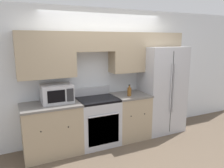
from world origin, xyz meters
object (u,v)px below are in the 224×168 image
Objects in this scene: microwave at (57,93)px; bottle at (129,91)px; refrigerator at (160,89)px; oven_range at (98,121)px.

microwave is 1.39m from bottle.
refrigerator is 8.16× the size of bottle.
bottle is (1.37, -0.17, -0.07)m from microwave.
oven_range is 4.72× the size of bottle.
microwave is at bearing 174.56° from oven_range.
refrigerator is at bearing 9.81° from bottle.
oven_range is at bearing 171.23° from bottle.
oven_range is 0.84m from bottle.
oven_range is 2.01× the size of microwave.
refrigerator reaches higher than oven_range.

